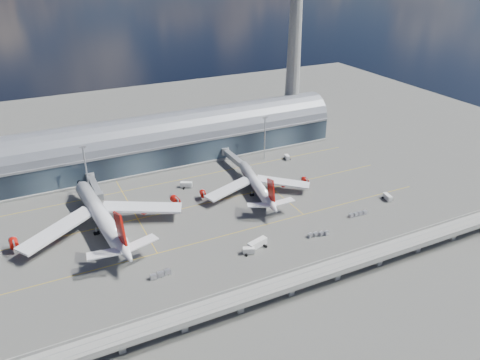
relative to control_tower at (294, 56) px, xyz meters
name	(u,v)px	position (x,y,z in m)	size (l,w,h in m)	color
ground	(226,222)	(-85.00, -83.00, -51.64)	(500.00, 500.00, 0.00)	#474744
taxi_lines	(207,201)	(-85.00, -60.89, -51.63)	(200.00, 80.12, 0.01)	gold
terminal	(169,141)	(-85.00, -5.01, -40.30)	(200.00, 30.00, 28.00)	#1C252F
control_tower	(294,56)	(0.00, 0.00, 0.00)	(19.00, 19.00, 103.00)	gray
guideway	(291,282)	(-85.00, -138.00, -46.34)	(220.00, 8.50, 7.20)	gray
floodlight_mast_left	(86,169)	(-135.00, -28.00, -38.00)	(3.00, 0.70, 25.70)	gray
floodlight_mast_right	(265,137)	(-35.00, -28.00, -38.00)	(3.00, 0.70, 25.70)	gray
airliner_left	(102,217)	(-135.94, -65.69, -44.84)	(74.29, 78.08, 23.78)	white
airliner_right	(256,185)	(-59.83, -64.63, -46.75)	(56.56, 59.18, 18.85)	white
jet_bridge_left	(94,185)	(-132.65, -29.88, -46.46)	(4.40, 28.00, 7.25)	gray
jet_bridge_right	(235,159)	(-56.04, -31.82, -46.46)	(4.40, 32.00, 7.25)	gray
service_truck_0	(115,233)	(-132.21, -72.89, -49.96)	(3.78, 8.15, 3.25)	silver
service_truck_1	(249,251)	(-86.94, -109.34, -50.27)	(5.14, 3.80, 2.71)	silver
service_truck_2	(257,244)	(-81.74, -106.98, -49.91)	(9.49, 5.05, 3.31)	silver
service_truck_3	(387,197)	(-5.19, -98.92, -50.25)	(3.12, 5.90, 2.71)	silver
service_truck_4	(287,157)	(-23.61, -34.88, -50.34)	(3.06, 4.80, 2.57)	silver
service_truck_5	(186,185)	(-89.01, -42.85, -50.16)	(6.33, 4.83, 2.88)	silver
cargo_train_0	(161,274)	(-123.33, -107.97, -50.66)	(8.49, 2.51, 1.87)	gray
cargo_train_1	(318,234)	(-54.23, -110.93, -50.78)	(9.96, 3.60, 1.64)	gray
cargo_train_2	(358,214)	(-28.06, -104.79, -50.79)	(9.78, 2.26, 1.62)	gray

